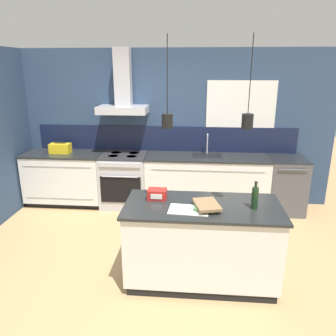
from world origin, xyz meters
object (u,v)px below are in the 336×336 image
oven_range (125,180)px  book_stack (206,205)px  dishwasher (285,185)px  yellow_toolbox (60,148)px  red_supply_box (157,194)px  bottle_on_island (255,197)px

oven_range → book_stack: 2.49m
oven_range → dishwasher: size_ratio=1.00×
book_stack → yellow_toolbox: size_ratio=1.11×
dishwasher → red_supply_box: (-1.89, -1.85, 0.51)m
bottle_on_island → red_supply_box: (-1.03, 0.17, -0.07)m
oven_range → dishwasher: (2.68, 0.00, 0.00)m
red_supply_box → yellow_toolbox: bearing=135.2°
oven_range → book_stack: (1.32, -2.06, 0.49)m
red_supply_box → yellow_toolbox: yellow_toolbox is taller
book_stack → yellow_toolbox: bearing=139.3°
red_supply_box → yellow_toolbox: 2.63m
red_supply_box → dishwasher: bearing=44.4°
oven_range → book_stack: book_stack is taller
bottle_on_island → oven_range: bearing=132.0°
yellow_toolbox → book_stack: bearing=-40.7°
dishwasher → yellow_toolbox: yellow_toolbox is taller
book_stack → yellow_toolbox: yellow_toolbox is taller
bottle_on_island → dishwasher: bearing=66.8°
oven_range → yellow_toolbox: yellow_toolbox is taller
bottle_on_island → yellow_toolbox: bottle_on_island is taller
red_supply_box → book_stack: bearing=-21.5°
dishwasher → red_supply_box: 2.70m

